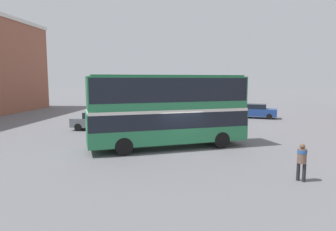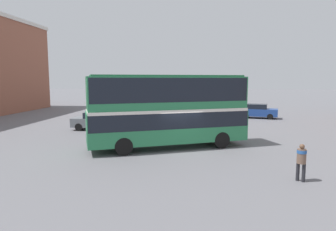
{
  "view_description": "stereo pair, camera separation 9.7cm",
  "coord_description": "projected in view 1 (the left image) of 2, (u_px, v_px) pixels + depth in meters",
  "views": [
    {
      "loc": [
        0.92,
        -18.68,
        4.51
      ],
      "look_at": [
        -1.01,
        0.63,
        2.15
      ],
      "focal_mm": 32.0,
      "sensor_mm": 36.0,
      "label": 1
    },
    {
      "loc": [
        1.02,
        -18.67,
        4.51
      ],
      "look_at": [
        -1.01,
        0.63,
        2.15
      ],
      "focal_mm": 32.0,
      "sensor_mm": 36.0,
      "label": 2
    }
  ],
  "objects": [
    {
      "name": "ground_plane",
      "position": [
        183.0,
        150.0,
        19.09
      ],
      "size": [
        240.0,
        240.0,
        0.0
      ],
      "primitive_type": "plane",
      "color": "slate"
    },
    {
      "name": "double_decker_bus",
      "position": [
        168.0,
        107.0,
        19.48
      ],
      "size": [
        10.55,
        6.43,
        4.78
      ],
      "rotation": [
        0.0,
        0.0,
        0.4
      ],
      "color": "#287A4C",
      "rests_on": "ground_plane"
    },
    {
      "name": "pedestrian_foreground",
      "position": [
        302.0,
        158.0,
        13.21
      ],
      "size": [
        0.58,
        0.58,
        1.69
      ],
      "rotation": [
        0.0,
        0.0,
        4.05
      ],
      "color": "#232328",
      "rests_on": "ground_plane"
    },
    {
      "name": "parked_car_kerb_near",
      "position": [
        257.0,
        111.0,
        34.76
      ],
      "size": [
        4.55,
        2.72,
        1.64
      ],
      "rotation": [
        0.0,
        0.0,
        -0.24
      ],
      "color": "navy",
      "rests_on": "ground_plane"
    },
    {
      "name": "parked_car_kerb_far",
      "position": [
        96.0,
        121.0,
        26.68
      ],
      "size": [
        4.23,
        1.97,
        1.59
      ],
      "rotation": [
        0.0,
        0.0,
        3.1
      ],
      "color": "slate",
      "rests_on": "ground_plane"
    }
  ]
}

